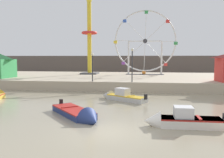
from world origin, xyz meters
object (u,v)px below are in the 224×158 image
object	(u,v)px
motorboat_white_red_stripe	(179,120)
ferris_wheel_white_frame	(145,42)
motorboat_pale_grey	(120,96)
promenade_lamp_far	(92,62)
carnival_booth_green_kiosk	(0,65)
drop_tower_yellow_tower	(89,40)
motorboat_navy_blue	(80,115)
promenade_lamp_near	(132,60)

from	to	relation	value
motorboat_white_red_stripe	ferris_wheel_white_frame	xyz separation A→B (m)	(-2.16, 26.88, 6.12)
motorboat_pale_grey	promenade_lamp_far	size ratio (longest dim) A/B	1.43
motorboat_pale_grey	carnival_booth_green_kiosk	distance (m)	20.23
motorboat_white_red_stripe	carnival_booth_green_kiosk	bearing A→B (deg)	-38.70
motorboat_white_red_stripe	promenade_lamp_far	distance (m)	16.52
motorboat_white_red_stripe	drop_tower_yellow_tower	distance (m)	29.84
motorboat_navy_blue	carnival_booth_green_kiosk	size ratio (longest dim) A/B	1.23
motorboat_pale_grey	drop_tower_yellow_tower	distance (m)	20.75
motorboat_white_red_stripe	ferris_wheel_white_frame	size ratio (longest dim) A/B	0.44
ferris_wheel_white_frame	promenade_lamp_near	size ratio (longest dim) A/B	2.72
motorboat_white_red_stripe	motorboat_navy_blue	distance (m)	6.31
promenade_lamp_far	drop_tower_yellow_tower	bearing A→B (deg)	104.67
ferris_wheel_white_frame	promenade_lamp_far	world-z (taller)	ferris_wheel_white_frame
motorboat_navy_blue	promenade_lamp_far	world-z (taller)	promenade_lamp_far
promenade_lamp_near	promenade_lamp_far	size ratio (longest dim) A/B	1.16
motorboat_white_red_stripe	promenade_lamp_far	world-z (taller)	promenade_lamp_far
promenade_lamp_near	drop_tower_yellow_tower	bearing A→B (deg)	122.17
motorboat_navy_blue	ferris_wheel_white_frame	size ratio (longest dim) A/B	0.49
motorboat_white_red_stripe	motorboat_pale_grey	distance (m)	9.46
ferris_wheel_white_frame	promenade_lamp_far	xyz separation A→B (m)	(-6.06, -12.87, -3.08)
ferris_wheel_white_frame	carnival_booth_green_kiosk	world-z (taller)	ferris_wheel_white_frame
motorboat_white_red_stripe	drop_tower_yellow_tower	size ratio (longest dim) A/B	0.36
drop_tower_yellow_tower	promenade_lamp_near	xyz separation A→B (m)	(8.02, -12.75, -3.18)
carnival_booth_green_kiosk	drop_tower_yellow_tower	bearing A→B (deg)	45.68
carnival_booth_green_kiosk	promenade_lamp_far	size ratio (longest dim) A/B	1.25
motorboat_white_red_stripe	ferris_wheel_white_frame	bearing A→B (deg)	-85.85
motorboat_white_red_stripe	motorboat_pale_grey	bearing A→B (deg)	-63.44
promenade_lamp_near	motorboat_navy_blue	bearing A→B (deg)	-101.75
motorboat_white_red_stripe	ferris_wheel_white_frame	distance (m)	27.65
motorboat_pale_grey	motorboat_navy_blue	world-z (taller)	motorboat_pale_grey
motorboat_navy_blue	promenade_lamp_far	distance (m)	13.41
promenade_lamp_near	promenade_lamp_far	distance (m)	4.69
ferris_wheel_white_frame	drop_tower_yellow_tower	world-z (taller)	drop_tower_yellow_tower
drop_tower_yellow_tower	promenade_lamp_near	world-z (taller)	drop_tower_yellow_tower
drop_tower_yellow_tower	carnival_booth_green_kiosk	xyz separation A→B (m)	(-10.65, -9.23, -3.98)
drop_tower_yellow_tower	promenade_lamp_near	bearing A→B (deg)	-57.83
promenade_lamp_far	carnival_booth_green_kiosk	bearing A→B (deg)	165.96
motorboat_navy_blue	promenade_lamp_near	size ratio (longest dim) A/B	1.33
carnival_booth_green_kiosk	motorboat_pale_grey	bearing A→B (deg)	-22.10
promenade_lamp_near	promenade_lamp_far	bearing A→B (deg)	179.77
motorboat_navy_blue	promenade_lamp_far	size ratio (longest dim) A/B	1.53
motorboat_navy_blue	drop_tower_yellow_tower	xyz separation A→B (m)	(-5.34, 25.61, 6.65)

